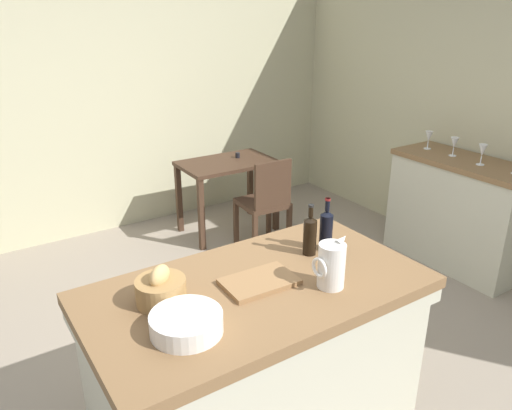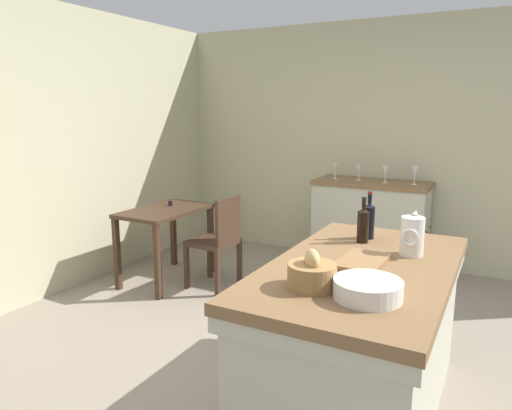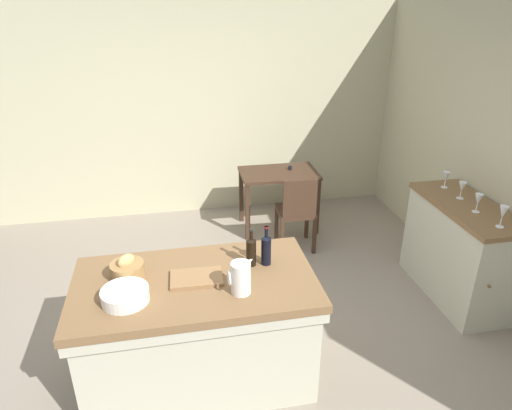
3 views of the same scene
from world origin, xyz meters
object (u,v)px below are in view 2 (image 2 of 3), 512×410
(cutting_board, at_px, (362,261))
(side_cabinet, at_px, (370,225))
(island_table, at_px, (359,333))
(wine_glass_far_left, at_px, (415,172))
(writing_desk, at_px, (165,221))
(wine_glass_left, at_px, (386,171))
(wine_bottle_amber, at_px, (363,224))
(wine_glass_right, at_px, (335,168))
(bread_basket, at_px, (312,274))
(wine_bottle_dark, at_px, (369,220))
(wine_glass_middle, at_px, (359,170))
(wooden_chair, at_px, (218,239))
(wash_bowl, at_px, (368,289))
(pitcher, at_px, (412,236))

(cutting_board, bearing_deg, side_cabinet, 13.59)
(island_table, distance_m, wine_glass_far_left, 2.53)
(writing_desk, relative_size, wine_glass_left, 5.42)
(wine_bottle_amber, relative_size, wine_glass_right, 1.80)
(bread_basket, relative_size, wine_bottle_dark, 0.76)
(side_cabinet, height_order, wine_glass_far_left, wine_glass_far_left)
(cutting_board, height_order, wine_glass_middle, wine_glass_middle)
(wine_bottle_dark, height_order, wine_glass_right, wine_bottle_dark)
(cutting_board, bearing_deg, wine_glass_left, 10.59)
(island_table, bearing_deg, wine_glass_middle, 16.67)
(cutting_board, distance_m, wine_glass_middle, 2.56)
(island_table, bearing_deg, wine_glass_far_left, 4.02)
(wine_bottle_dark, bearing_deg, bread_basket, 179.85)
(wooden_chair, bearing_deg, wine_glass_left, -45.71)
(wine_bottle_amber, xyz_separation_m, wine_glass_right, (2.05, 0.88, 0.06))
(cutting_board, bearing_deg, writing_desk, 63.41)
(writing_desk, height_order, wine_glass_right, wine_glass_right)
(writing_desk, xyz_separation_m, wine_glass_left, (1.29, -1.81, 0.45))
(wooden_chair, xyz_separation_m, wine_bottle_dark, (-0.69, -1.59, 0.51))
(bread_basket, xyz_separation_m, wine_glass_far_left, (2.89, 0.06, 0.13))
(side_cabinet, height_order, wine_glass_middle, wine_glass_middle)
(wine_glass_right, bearing_deg, side_cabinet, -90.84)
(wooden_chair, bearing_deg, wine_bottle_dark, -113.59)
(island_table, relative_size, wine_glass_middle, 10.35)
(island_table, bearing_deg, wash_bowl, -161.63)
(writing_desk, bearing_deg, wine_bottle_amber, -108.80)
(bread_basket, height_order, wine_glass_right, wine_glass_right)
(writing_desk, bearing_deg, cutting_board, -116.59)
(wine_glass_far_left, bearing_deg, cutting_board, -176.04)
(writing_desk, relative_size, bread_basket, 3.98)
(cutting_board, distance_m, wine_glass_left, 2.46)
(wine_glass_far_left, xyz_separation_m, wine_glass_left, (-0.02, 0.28, -0.01))
(wine_bottle_amber, bearing_deg, writing_desk, 71.20)
(wine_glass_far_left, height_order, wine_glass_left, wine_glass_far_left)
(pitcher, relative_size, wine_glass_far_left, 1.43)
(wine_glass_middle, bearing_deg, pitcher, -156.74)
(wine_glass_middle, bearing_deg, bread_basket, -167.88)
(pitcher, xyz_separation_m, bread_basket, (-0.73, 0.31, -0.05))
(pitcher, bearing_deg, wine_glass_middle, 23.26)
(bread_basket, bearing_deg, pitcher, -23.18)
(pitcher, bearing_deg, wash_bowl, 176.05)
(wine_glass_right, bearing_deg, wine_bottle_dark, -155.43)
(writing_desk, height_order, wine_glass_left, wine_glass_left)
(wash_bowl, distance_m, wine_glass_far_left, 2.92)
(wash_bowl, height_order, wine_glass_left, wine_glass_left)
(wash_bowl, bearing_deg, writing_desk, 56.59)
(wash_bowl, bearing_deg, island_table, 18.37)
(bread_basket, bearing_deg, wash_bowl, -90.50)
(writing_desk, height_order, cutting_board, cutting_board)
(wooden_chair, height_order, wine_bottle_dark, wine_bottle_dark)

